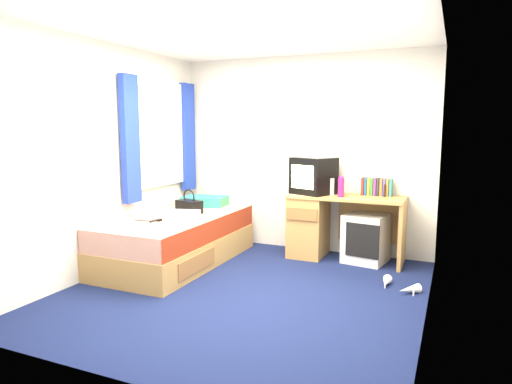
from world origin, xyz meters
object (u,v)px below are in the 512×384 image
at_px(storage_cube, 366,238).
at_px(remote_control, 156,221).
at_px(magazine, 176,213).
at_px(colour_swatch_fan, 156,223).
at_px(crt_tv, 313,176).
at_px(white_heels, 397,286).
at_px(towel, 182,217).
at_px(desk, 323,223).
at_px(pink_water_bottle, 341,188).
at_px(picture_frame, 386,190).
at_px(aerosol_can, 332,187).
at_px(vcr, 314,154).
at_px(handbag, 189,206).
at_px(pillow, 205,201).
at_px(water_bottle, 144,217).

xyz_separation_m(storage_cube, remote_control, (-1.98, -1.25, 0.27)).
relative_size(magazine, colour_swatch_fan, 1.27).
bearing_deg(colour_swatch_fan, crt_tv, 46.53).
bearing_deg(white_heels, towel, -171.45).
height_order(desk, storage_cube, desk).
distance_m(crt_tv, magazine, 1.66).
xyz_separation_m(crt_tv, remote_control, (-1.34, -1.26, -0.42)).
distance_m(storage_cube, remote_control, 2.36).
relative_size(pink_water_bottle, magazine, 0.76).
relative_size(picture_frame, towel, 0.42).
xyz_separation_m(storage_cube, aerosol_can, (-0.41, -0.01, 0.57)).
bearing_deg(picture_frame, storage_cube, -133.54).
xyz_separation_m(vcr, aerosol_can, (0.23, -0.03, -0.37)).
xyz_separation_m(storage_cube, handbag, (-1.92, -0.68, 0.35)).
height_order(storage_cube, crt_tv, crt_tv).
bearing_deg(vcr, handbag, -121.41).
bearing_deg(white_heels, crt_tv, 142.76).
bearing_deg(magazine, towel, -49.58).
bearing_deg(vcr, pink_water_bottle, 10.57).
height_order(aerosol_can, magazine, aerosol_can).
xyz_separation_m(handbag, white_heels, (2.37, -0.13, -0.58)).
height_order(pink_water_bottle, colour_swatch_fan, pink_water_bottle).
bearing_deg(white_heels, aerosol_can, 136.80).
distance_m(crt_tv, colour_swatch_fan, 1.91).
distance_m(desk, colour_swatch_fan, 1.96).
bearing_deg(storage_cube, white_heels, -51.16).
relative_size(desk, crt_tv, 2.34).
xyz_separation_m(pink_water_bottle, towel, (-1.45, -1.03, -0.26)).
relative_size(desk, vcr, 3.18).
bearing_deg(pillow, white_heels, -14.79).
height_order(vcr, pink_water_bottle, vcr).
xyz_separation_m(desk, storage_cube, (0.51, -0.02, -0.13)).
relative_size(pink_water_bottle, remote_control, 1.34).
relative_size(pillow, colour_swatch_fan, 2.46).
xyz_separation_m(storage_cube, towel, (-1.73, -1.14, 0.32)).
bearing_deg(pink_water_bottle, white_heels, -44.05).
bearing_deg(magazine, white_heels, -1.30).
height_order(desk, vcr, vcr).
bearing_deg(handbag, colour_swatch_fan, -73.91).
bearing_deg(towel, picture_frame, 34.11).
bearing_deg(crt_tv, white_heels, -13.90).
height_order(handbag, towel, handbag).
xyz_separation_m(aerosol_can, water_bottle, (-1.73, -1.25, -0.27)).
height_order(pillow, white_heels, pillow).
xyz_separation_m(pink_water_bottle, white_heels, (0.73, -0.70, -0.82)).
relative_size(desk, white_heels, 3.42).
xyz_separation_m(crt_tv, pink_water_bottle, (0.36, -0.12, -0.11)).
distance_m(desk, pink_water_bottle, 0.52).
xyz_separation_m(vcr, water_bottle, (-1.50, -1.28, -0.64)).
xyz_separation_m(crt_tv, picture_frame, (0.82, 0.14, -0.15)).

